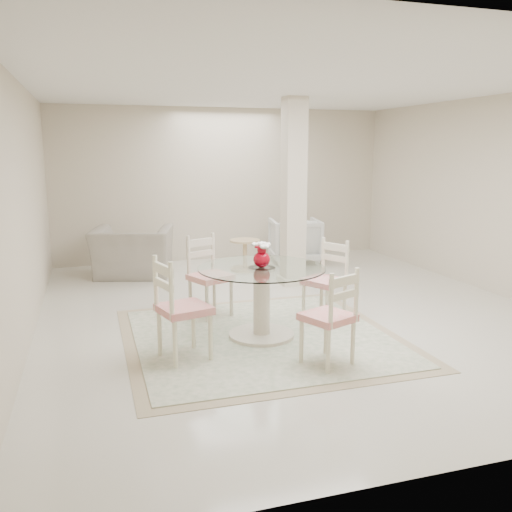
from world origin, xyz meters
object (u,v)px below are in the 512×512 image
object	(u,v)px
armchair_white	(295,240)
side_table	(245,256)
dining_chair_east	(328,274)
dining_chair_west	(177,301)
dining_chair_south	(333,311)
red_vase	(262,255)
recliner_taupe	(133,252)
dining_table	(262,302)
dining_chair_north	(207,270)
column	(294,193)

from	to	relation	value
armchair_white	side_table	bearing A→B (deg)	31.13
dining_chair_east	dining_chair_west	size ratio (longest dim) A/B	0.94
dining_chair_south	red_vase	bearing A→B (deg)	-91.01
dining_chair_west	recliner_taupe	xyz separation A→B (m)	(-0.12, 3.69, -0.20)
dining_chair_east	dining_chair_west	xyz separation A→B (m)	(-1.89, -0.76, 0.04)
dining_table	recliner_taupe	size ratio (longest dim) A/B	1.12
armchair_white	side_table	size ratio (longest dim) A/B	1.66
dining_chair_north	dining_chair_south	xyz separation A→B (m)	(0.76, -1.89, -0.03)
dining_chair_east	recliner_taupe	bearing A→B (deg)	-174.26
red_vase	dining_chair_west	xyz separation A→B (m)	(-0.95, -0.37, -0.32)
red_vase	side_table	world-z (taller)	red_vase
dining_chair_south	armchair_white	distance (m)	4.73
dining_chair_south	side_table	world-z (taller)	dining_chair_south
dining_chair_west	red_vase	bearing A→B (deg)	-83.97
dining_chair_north	armchair_white	bearing A→B (deg)	28.56
dining_table	dining_chair_south	xyz separation A→B (m)	(0.38, -0.94, 0.15)
dining_table	armchair_white	bearing A→B (deg)	63.78
dining_chair_west	armchair_white	world-z (taller)	dining_chair_west
column	side_table	world-z (taller)	column
dining_chair_south	side_table	xyz separation A→B (m)	(0.34, 4.12, -0.30)
red_vase	dining_chair_west	size ratio (longest dim) A/B	0.24
dining_chair_west	side_table	bearing A→B (deg)	-40.73
column	dining_table	world-z (taller)	column
dining_chair_north	dining_table	bearing A→B (deg)	-90.29
dining_chair_west	armchair_white	xyz separation A→B (m)	(2.71, 3.95, -0.19)
dining_chair_south	dining_table	bearing A→B (deg)	-90.98
dining_chair_east	dining_chair_north	bearing A→B (deg)	-141.53
dining_chair_east	side_table	xyz separation A→B (m)	(-0.21, 2.79, -0.31)
dining_chair_east	side_table	world-z (taller)	dining_chair_east
dining_chair_west	dining_chair_south	size ratio (longest dim) A/B	1.08
column	side_table	distance (m)	1.59
column	dining_chair_west	size ratio (longest dim) A/B	2.44
column	dining_chair_east	xyz separation A→B (m)	(-0.22, -1.73, -0.80)
dining_chair_north	dining_chair_south	bearing A→B (deg)	-90.27
dining_chair_south	armchair_white	xyz separation A→B (m)	(1.38, 4.52, -0.15)
column	dining_chair_south	size ratio (longest dim) A/B	2.64
dining_table	armchair_white	size ratio (longest dim) A/B	1.55
dining_table	recliner_taupe	bearing A→B (deg)	107.82
column	dining_chair_south	distance (m)	3.26
red_vase	dining_chair_west	distance (m)	1.07
dining_chair_west	recliner_taupe	size ratio (longest dim) A/B	0.93
column	recliner_taupe	bearing A→B (deg)	151.68
red_vase	dining_chair_south	size ratio (longest dim) A/B	0.26
red_vase	recliner_taupe	size ratio (longest dim) A/B	0.23
dining_chair_west	dining_chair_south	xyz separation A→B (m)	(1.33, -0.57, -0.04)
dining_table	dining_chair_south	world-z (taller)	dining_chair_south
recliner_taupe	armchair_white	xyz separation A→B (m)	(2.83, 0.26, 0.01)
dining_chair_south	armchair_white	world-z (taller)	dining_chair_south
armchair_white	dining_chair_south	bearing A→B (deg)	82.86
column	dining_table	bearing A→B (deg)	-118.75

